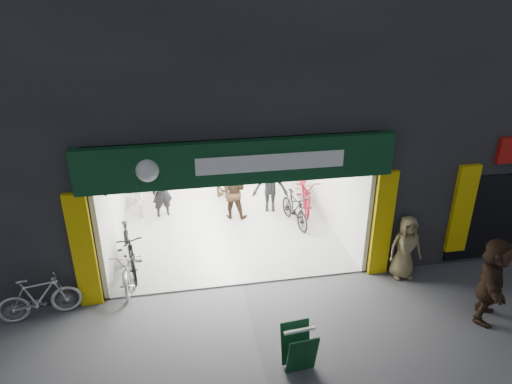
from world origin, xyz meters
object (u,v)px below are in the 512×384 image
object	(u,v)px
bike_left_front	(128,263)
bike_right_front	(295,209)
sandwich_board	(299,348)
parked_bike	(39,298)
pedestrian_near	(405,247)

from	to	relation	value
bike_left_front	bike_right_front	xyz separation A→B (m)	(4.43, 2.03, -0.01)
bike_left_front	sandwich_board	bearing A→B (deg)	-47.87
parked_bike	sandwich_board	size ratio (longest dim) A/B	1.93
parked_bike	pedestrian_near	world-z (taller)	pedestrian_near
bike_right_front	sandwich_board	size ratio (longest dim) A/B	1.96
pedestrian_near	parked_bike	bearing A→B (deg)	-177.35
bike_left_front	parked_bike	xyz separation A→B (m)	(-1.69, -0.94, -0.01)
bike_left_front	pedestrian_near	bearing A→B (deg)	-10.27
bike_left_front	sandwich_board	distance (m)	4.48
bike_left_front	pedestrian_near	size ratio (longest dim) A/B	1.22
bike_left_front	pedestrian_near	distance (m)	6.34
parked_bike	pedestrian_near	xyz separation A→B (m)	(7.95, 0.04, 0.29)
sandwich_board	bike_right_front	bearing A→B (deg)	71.07
pedestrian_near	sandwich_board	distance (m)	3.91
sandwich_board	pedestrian_near	bearing A→B (deg)	31.40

